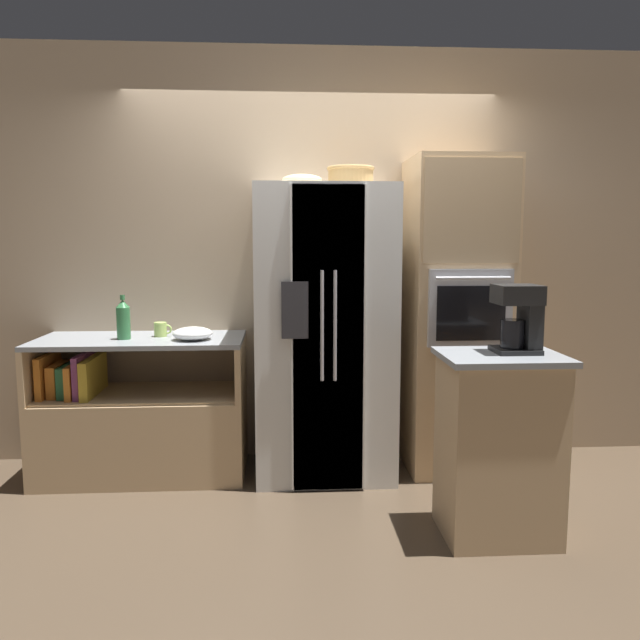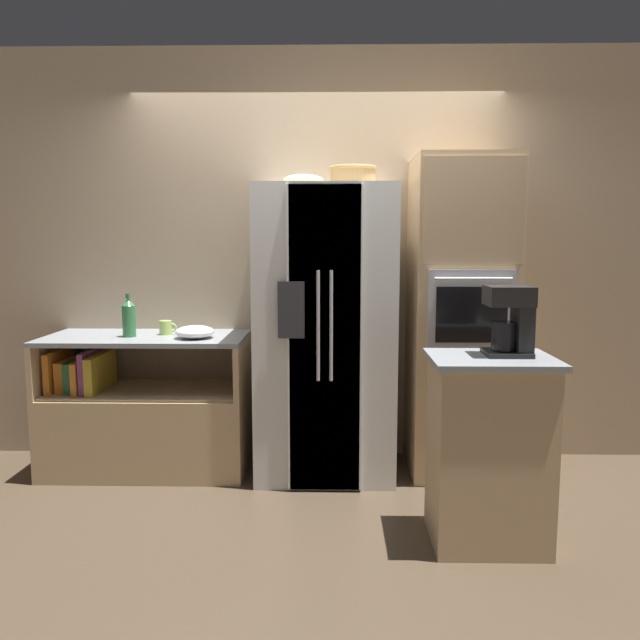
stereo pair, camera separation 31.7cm
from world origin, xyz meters
name	(u,v)px [view 2 (the right image)]	position (x,y,z in m)	size (l,w,h in m)	color
ground_plane	(315,474)	(0.00, 0.00, 0.00)	(20.00, 20.00, 0.00)	#4C3D2D
wall_back	(317,257)	(0.00, 0.44, 1.40)	(12.00, 0.06, 2.80)	tan
counter_left	(146,420)	(-1.13, 0.09, 0.33)	(1.30, 0.63, 0.90)	tan
refrigerator	(325,333)	(0.06, 0.05, 0.93)	(0.87, 0.73, 1.85)	silver
wall_oven	(460,317)	(0.93, 0.10, 1.02)	(0.63, 0.67, 2.04)	tan
island_counter	(488,450)	(0.89, -0.89, 0.48)	(0.60, 0.48, 0.95)	tan
wicker_basket	(353,176)	(0.24, 0.12, 1.92)	(0.30, 0.30, 0.12)	tan
fruit_bowl	(303,180)	(-0.07, 0.07, 1.89)	(0.25, 0.25, 0.07)	beige
bottle_tall	(129,317)	(-1.20, 0.05, 1.02)	(0.09, 0.09, 0.28)	#33723F
mug	(166,328)	(-0.99, 0.14, 0.94)	(0.11, 0.08, 0.09)	#B2D166
mixing_bowl	(195,332)	(-0.76, -0.01, 0.94)	(0.25, 0.25, 0.08)	white
coffee_maker	(513,318)	(0.99, -0.86, 1.14)	(0.22, 0.20, 0.34)	black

